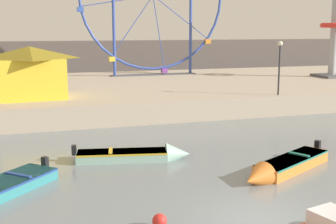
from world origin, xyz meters
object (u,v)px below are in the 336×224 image
Objects in this scene: drop_tower_steel_tower at (335,28)px; promenade_lamp_near at (280,60)px; mooring_buoy_orange at (160,221)px; motorboat_orange_hull at (282,167)px; motorboat_seafoam at (141,155)px; carnival_booth_yellow_awning at (30,71)px.

promenade_lamp_near is (-10.97, -8.74, -2.13)m from drop_tower_steel_tower.
promenade_lamp_near reaches higher than mooring_buoy_orange.
drop_tower_steel_tower is (17.62, 20.11, 5.64)m from motorboat_orange_hull.
motorboat_seafoam is 7.09m from mooring_buoy_orange.
motorboat_orange_hull is at bearing -24.49° from motorboat_seafoam.
drop_tower_steel_tower is 3.04× the size of promenade_lamp_near.
motorboat_seafoam is 28.56m from drop_tower_steel_tower.
carnival_booth_yellow_awning is at bearing 167.44° from promenade_lamp_near.
motorboat_orange_hull reaches higher than mooring_buoy_orange.
motorboat_orange_hull is at bearing -131.22° from drop_tower_steel_tower.
promenade_lamp_near reaches higher than motorboat_seafoam.
mooring_buoy_orange is at bearing -131.05° from promenade_lamp_near.
motorboat_seafoam is 12.08× the size of mooring_buoy_orange.
promenade_lamp_near is at bearing -148.45° from motorboat_orange_hull.
drop_tower_steel_tower is 27.71m from carnival_booth_yellow_awning.
motorboat_orange_hull is (4.99, -3.61, 0.03)m from motorboat_seafoam.
carnival_booth_yellow_awning is (-27.08, -5.15, -2.80)m from drop_tower_steel_tower.
drop_tower_steel_tower is at bearing 7.76° from carnival_booth_yellow_awning.
motorboat_orange_hull is 13.63m from promenade_lamp_near.
drop_tower_steel_tower is at bearing -159.36° from motorboat_orange_hull.
motorboat_seafoam is 6.16m from motorboat_orange_hull.
drop_tower_steel_tower is 2.30× the size of carnival_booth_yellow_awning.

